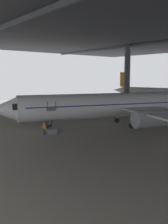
{
  "coord_description": "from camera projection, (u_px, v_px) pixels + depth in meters",
  "views": [
    {
      "loc": [
        30.14,
        -29.78,
        8.3
      ],
      "look_at": [
        -0.75,
        -4.52,
        2.63
      ],
      "focal_mm": 40.76,
      "sensor_mm": 36.0,
      "label": 1
    }
  ],
  "objects": [
    {
      "name": "airplane_distant",
      "position": [
        152.0,
        92.0,
        81.61
      ],
      "size": [
        29.47,
        28.89,
        9.59
      ],
      "color": "white",
      "rests_on": "ground_plane"
    },
    {
      "name": "crew_worker_by_stairs",
      "position": [
        44.0,
        128.0,
        36.25
      ],
      "size": [
        0.5,
        0.36,
        1.67
      ],
      "color": "#232838",
      "rests_on": "ground_plane"
    },
    {
      "name": "hangar_structure",
      "position": [
        159.0,
        25.0,
        49.08
      ],
      "size": [
        121.0,
        99.0,
        18.75
      ],
      "color": "#4C4F54",
      "rests_on": "ground_plane"
    },
    {
      "name": "ground_plane",
      "position": [
        107.0,
        126.0,
        42.93
      ],
      "size": [
        110.0,
        110.0,
        0.0
      ],
      "primitive_type": "plane",
      "color": "gray"
    },
    {
      "name": "airplane_main",
      "position": [
        112.0,
        105.0,
        41.81
      ],
      "size": [
        37.07,
        37.32,
        11.97
      ],
      "color": "white",
      "rests_on": "ground_plane"
    },
    {
      "name": "boarding_stairs",
      "position": [
        50.0,
        127.0,
        38.08
      ],
      "size": [
        4.52,
        2.77,
        4.76
      ],
      "color": "slate",
      "rests_on": "ground_plane"
    }
  ]
}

